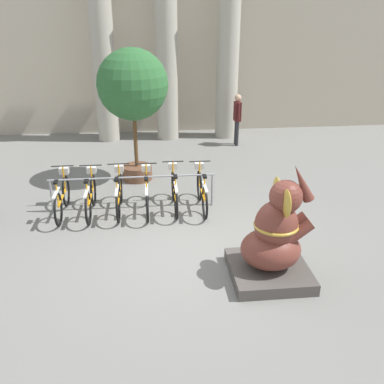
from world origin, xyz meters
The scene contains 15 objects.
ground_plane centered at (0.00, 0.00, 0.00)m, with size 60.00×60.00×0.00m, color slate.
building_facade centered at (0.00, 8.60, 3.00)m, with size 20.00×0.20×6.00m.
column_left centered at (-2.01, 7.60, 2.62)m, with size 0.91×0.91×5.16m.
column_middle centered at (0.00, 7.60, 2.62)m, with size 0.91×0.91×5.16m.
column_right centered at (2.01, 7.60, 2.62)m, with size 0.91×0.91×5.16m.
bike_rack centered at (-1.07, 1.95, 0.60)m, with size 3.63×0.05×0.77m.
bicycle_0 centered at (-2.58, 1.82, 0.41)m, with size 0.48×1.67×0.98m.
bicycle_1 centered at (-1.98, 1.80, 0.41)m, with size 0.48×1.67×0.98m.
bicycle_2 centered at (-1.37, 1.83, 0.41)m, with size 0.48×1.67×0.98m.
bicycle_3 centered at (-0.76, 1.80, 0.41)m, with size 0.48×1.67×0.98m.
bicycle_4 centered at (-0.16, 1.87, 0.41)m, with size 0.48×1.67×0.98m.
bicycle_5 centered at (0.45, 1.82, 0.41)m, with size 0.48×1.67×0.98m.
elephant_statue centered at (1.28, -0.94, 0.67)m, with size 1.28×1.28×2.00m.
person_pedestrian centered at (2.18, 6.52, 0.98)m, with size 0.22×0.47×1.65m.
potted_tree centered at (-1.01, 3.76, 2.35)m, with size 1.73×1.73×3.31m.
Camera 1 is at (-0.68, -6.81, 4.13)m, focal length 40.00 mm.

